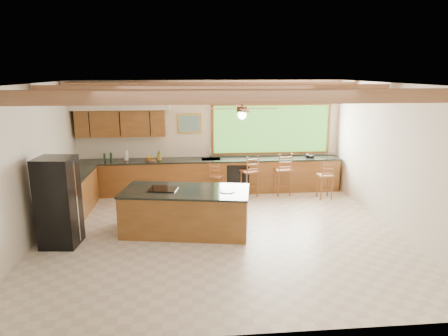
{
  "coord_description": "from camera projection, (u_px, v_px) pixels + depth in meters",
  "views": [
    {
      "loc": [
        -0.63,
        -7.59,
        3.23
      ],
      "look_at": [
        0.16,
        0.8,
        1.18
      ],
      "focal_mm": 32.0,
      "sensor_mm": 36.0,
      "label": 1
    }
  ],
  "objects": [
    {
      "name": "ground",
      "position": [
        220.0,
        233.0,
        8.17
      ],
      "size": [
        7.2,
        7.2,
        0.0
      ],
      "primitive_type": "plane",
      "color": "beige",
      "rests_on": "ground"
    },
    {
      "name": "room_shell",
      "position": [
        209.0,
        122.0,
        8.26
      ],
      "size": [
        7.27,
        6.54,
        3.02
      ],
      "color": "beige",
      "rests_on": "ground"
    },
    {
      "name": "counter_run",
      "position": [
        181.0,
        180.0,
        10.42
      ],
      "size": [
        7.12,
        3.1,
        1.22
      ],
      "color": "brown",
      "rests_on": "ground"
    },
    {
      "name": "island",
      "position": [
        186.0,
        211.0,
        8.18
      ],
      "size": [
        2.72,
        1.62,
        0.91
      ],
      "rotation": [
        0.0,
        0.0,
        -0.17
      ],
      "color": "brown",
      "rests_on": "ground"
    },
    {
      "name": "refrigerator",
      "position": [
        58.0,
        202.0,
        7.45
      ],
      "size": [
        0.73,
        0.71,
        1.7
      ],
      "rotation": [
        0.0,
        0.0,
        -0.1
      ],
      "color": "black",
      "rests_on": "ground"
    },
    {
      "name": "bar_stool_a",
      "position": [
        216.0,
        177.0,
        10.37
      ],
      "size": [
        0.43,
        0.43,
        0.93
      ],
      "rotation": [
        0.0,
        0.0,
        -0.36
      ],
      "color": "brown",
      "rests_on": "ground"
    },
    {
      "name": "bar_stool_b",
      "position": [
        250.0,
        172.0,
        10.41
      ],
      "size": [
        0.51,
        0.51,
        1.12
      ],
      "rotation": [
        0.0,
        0.0,
        0.34
      ],
      "color": "brown",
      "rests_on": "ground"
    },
    {
      "name": "bar_stool_c",
      "position": [
        283.0,
        170.0,
        10.48
      ],
      "size": [
        0.46,
        0.46,
        1.17
      ],
      "rotation": [
        0.0,
        0.0,
        0.1
      ],
      "color": "brown",
      "rests_on": "ground"
    },
    {
      "name": "bar_stool_d",
      "position": [
        326.0,
        176.0,
        10.23
      ],
      "size": [
        0.38,
        0.38,
        1.02
      ],
      "rotation": [
        0.0,
        0.0,
        0.03
      ],
      "color": "brown",
      "rests_on": "ground"
    }
  ]
}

